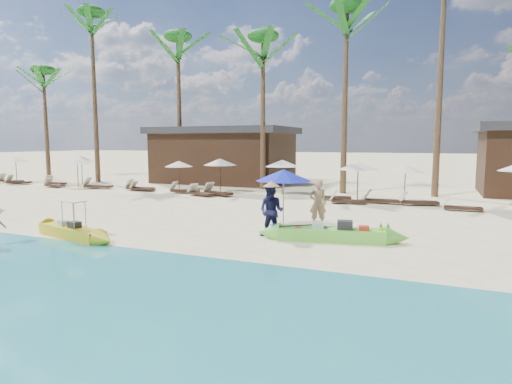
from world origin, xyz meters
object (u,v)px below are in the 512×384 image
at_px(yellow_canoe, 72,232).
at_px(blue_umbrella, 284,175).
at_px(green_canoe, 331,234).
at_px(tourist, 318,203).

xyz_separation_m(yellow_canoe, blue_umbrella, (6.01, 4.05, 1.77)).
distance_m(green_canoe, tourist, 2.43).
height_order(tourist, blue_umbrella, blue_umbrella).
bearing_deg(blue_umbrella, green_canoe, -29.66).
relative_size(tourist, blue_umbrella, 0.81).
distance_m(yellow_canoe, blue_umbrella, 7.46).
relative_size(yellow_canoe, tourist, 2.71).
height_order(green_canoe, blue_umbrella, blue_umbrella).
bearing_deg(green_canoe, tourist, 103.70).
relative_size(green_canoe, tourist, 3.01).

